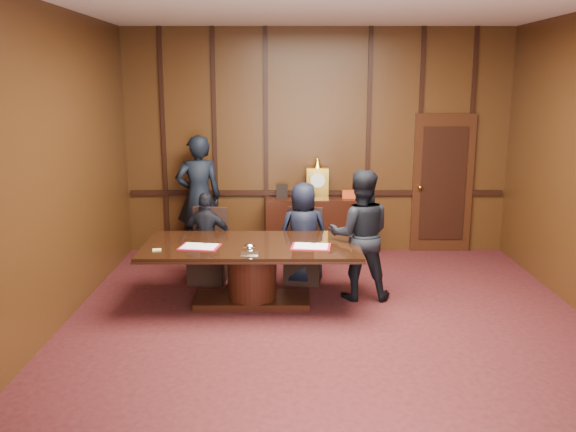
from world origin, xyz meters
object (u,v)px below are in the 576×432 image
Objects in this scene: signatory_left at (207,238)px; witness_left at (199,197)px; sideboard at (317,224)px; witness_right at (360,235)px; signatory_right at (303,233)px; conference_table at (252,263)px.

witness_left is (-0.27, 1.25, 0.33)m from signatory_left.
signatory_left is at bearing -137.80° from sideboard.
signatory_right is at bearing -38.46° from witness_right.
conference_table is 2.29m from witness_left.
signatory_left is 0.76× the size of witness_right.
signatory_left is at bearing 129.09° from conference_table.
witness_left reaches higher than witness_right.
sideboard is at bearing 67.79° from conference_table.
conference_table is 1.89× the size of signatory_right.
signatory_left is at bearing 90.05° from witness_left.
signatory_right is (-0.25, -1.41, 0.21)m from sideboard.
signatory_left reaches higher than conference_table.
witness_left reaches higher than conference_table.
witness_right reaches higher than sideboard.
sideboard is 2.10m from signatory_left.
signatory_right is at bearing -100.12° from sideboard.
signatory_right is at bearing -174.07° from signatory_left.
witness_right is (2.26, -1.84, -0.13)m from witness_left.
witness_left is at bearing -174.99° from sideboard.
signatory_right is 0.85× the size of witness_right.
conference_table is at bearing 44.95° from signatory_right.
witness_left is (-1.83, -0.16, 0.47)m from sideboard.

